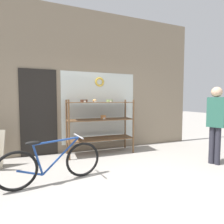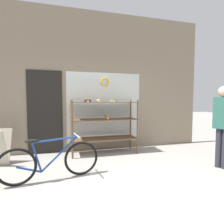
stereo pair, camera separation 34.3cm
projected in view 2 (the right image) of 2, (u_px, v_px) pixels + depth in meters
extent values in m
plane|color=gray|center=(128.00, 197.00, 2.44)|extent=(30.00, 30.00, 0.00)
cube|color=gray|center=(97.00, 82.00, 4.74)|extent=(6.14, 0.08, 3.71)
cube|color=silver|center=(104.00, 108.00, 4.79)|extent=(2.03, 0.02, 1.90)
cube|color=black|center=(45.00, 112.00, 4.41)|extent=(0.84, 0.03, 2.10)
torus|color=gold|center=(105.00, 82.00, 4.73)|extent=(0.26, 0.06, 0.26)
cylinder|color=brown|center=(72.00, 129.00, 4.01)|extent=(0.04, 0.04, 1.37)
cylinder|color=brown|center=(137.00, 127.00, 4.41)|extent=(0.04, 0.04, 1.37)
cylinder|color=brown|center=(72.00, 126.00, 4.49)|extent=(0.04, 0.04, 1.37)
cylinder|color=brown|center=(130.00, 124.00, 4.89)|extent=(0.04, 0.04, 1.37)
cube|color=brown|center=(104.00, 138.00, 4.47)|extent=(1.66, 0.55, 0.02)
cube|color=brown|center=(104.00, 119.00, 4.44)|extent=(1.66, 0.55, 0.02)
cube|color=brown|center=(104.00, 102.00, 4.41)|extent=(1.66, 0.55, 0.02)
cylinder|color=#7A995B|center=(113.00, 101.00, 4.38)|extent=(0.16, 0.16, 0.06)
cube|color=white|center=(114.00, 101.00, 4.30)|extent=(0.05, 0.00, 0.04)
ellipsoid|color=tan|center=(98.00, 101.00, 4.34)|extent=(0.10, 0.09, 0.07)
cube|color=white|center=(99.00, 101.00, 4.29)|extent=(0.05, 0.00, 0.04)
cylinder|color=#C67F42|center=(107.00, 117.00, 4.50)|extent=(0.14, 0.14, 0.09)
cube|color=white|center=(108.00, 118.00, 4.42)|extent=(0.05, 0.00, 0.04)
cylinder|color=#422619|center=(88.00, 101.00, 4.23)|extent=(0.17, 0.17, 0.06)
cube|color=white|center=(88.00, 101.00, 4.14)|extent=(0.05, 0.00, 0.04)
torus|color=black|center=(16.00, 167.00, 2.73)|extent=(0.61, 0.14, 0.61)
torus|color=black|center=(81.00, 158.00, 3.15)|extent=(0.61, 0.14, 0.61)
cylinder|color=navy|center=(60.00, 154.00, 2.99)|extent=(0.62, 0.13, 0.57)
cylinder|color=navy|center=(55.00, 140.00, 2.95)|extent=(0.72, 0.15, 0.07)
cylinder|color=navy|center=(37.00, 158.00, 2.85)|extent=(0.16, 0.06, 0.51)
cylinder|color=navy|center=(29.00, 170.00, 2.81)|extent=(0.38, 0.09, 0.17)
ellipsoid|color=black|center=(32.00, 141.00, 2.80)|extent=(0.23, 0.12, 0.06)
cylinder|color=#B2B2B7|center=(77.00, 135.00, 3.09)|extent=(0.10, 0.46, 0.02)
cylinder|color=#282833|center=(218.00, 148.00, 3.52)|extent=(0.11, 0.11, 0.79)
cube|color=#285B4C|center=(223.00, 113.00, 3.43)|extent=(0.31, 0.37, 0.63)
sphere|color=tan|center=(224.00, 91.00, 3.40)|extent=(0.21, 0.21, 0.21)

